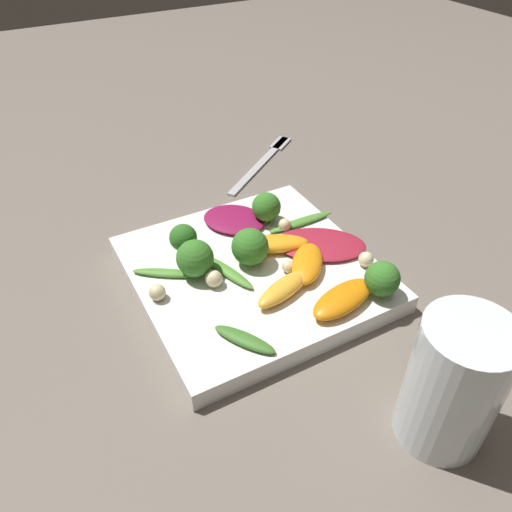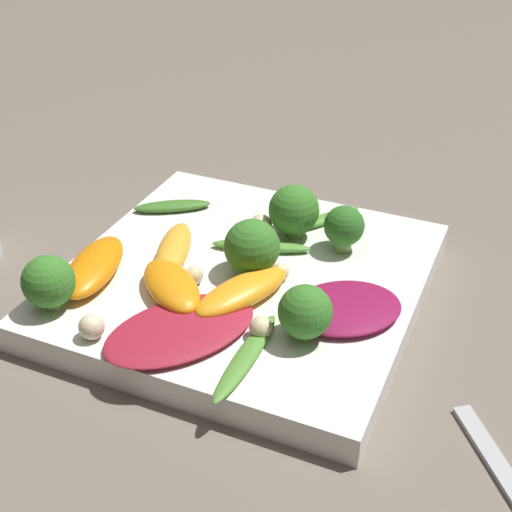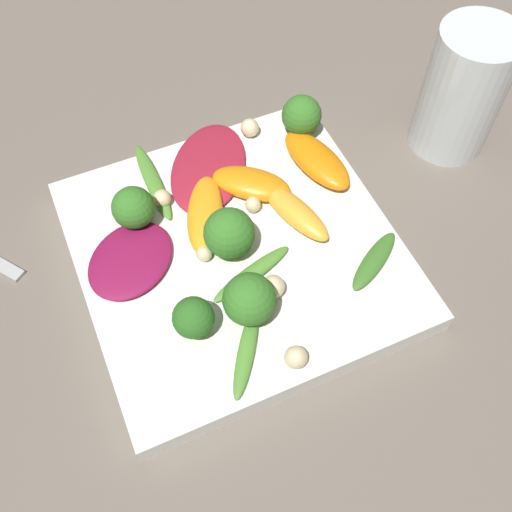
{
  "view_description": "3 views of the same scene",
  "coord_description": "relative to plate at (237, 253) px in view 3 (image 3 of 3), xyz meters",
  "views": [
    {
      "loc": [
        -0.2,
        -0.37,
        0.37
      ],
      "look_at": [
        -0.0,
        -0.01,
        0.04
      ],
      "focal_mm": 35.0,
      "sensor_mm": 36.0,
      "label": 1
    },
    {
      "loc": [
        0.39,
        0.18,
        0.31
      ],
      "look_at": [
        0.01,
        0.01,
        0.05
      ],
      "focal_mm": 50.0,
      "sensor_mm": 36.0,
      "label": 2
    },
    {
      "loc": [
        -0.25,
        0.09,
        0.42
      ],
      "look_at": [
        -0.02,
        -0.01,
        0.03
      ],
      "focal_mm": 42.0,
      "sensor_mm": 36.0,
      "label": 3
    }
  ],
  "objects": [
    {
      "name": "broccoli_floret_4",
      "position": [
        0.09,
        -0.1,
        0.03
      ],
      "size": [
        0.04,
        0.04,
        0.04
      ],
      "color": "#84AD5B",
      "rests_on": "plate"
    },
    {
      "name": "arugula_sprig_2",
      "position": [
        0.09,
        0.04,
        0.01
      ],
      "size": [
        0.09,
        0.01,
        0.01
      ],
      "color": "#518E33",
      "rests_on": "plate"
    },
    {
      "name": "macadamia_nut_0",
      "position": [
        -0.05,
        -0.01,
        0.02
      ],
      "size": [
        0.02,
        0.02,
        0.02
      ],
      "color": "beige",
      "rests_on": "plate"
    },
    {
      "name": "plate",
      "position": [
        0.0,
        0.0,
        0.0
      ],
      "size": [
        0.25,
        0.25,
        0.02
      ],
      "color": "white",
      "rests_on": "ground_plane"
    },
    {
      "name": "macadamia_nut_2",
      "position": [
        0.11,
        -0.06,
        0.02
      ],
      "size": [
        0.02,
        0.02,
        0.02
      ],
      "color": "beige",
      "rests_on": "plate"
    },
    {
      "name": "radicchio_leaf_0",
      "position": [
        0.02,
        0.08,
        0.02
      ],
      "size": [
        0.1,
        0.1,
        0.01
      ],
      "color": "maroon",
      "rests_on": "plate"
    },
    {
      "name": "macadamia_nut_1",
      "position": [
        0.03,
        -0.03,
        0.02
      ],
      "size": [
        0.01,
        0.01,
        0.01
      ],
      "color": "beige",
      "rests_on": "plate"
    },
    {
      "name": "macadamia_nut_4",
      "position": [
        0.0,
        0.03,
        0.02
      ],
      "size": [
        0.01,
        0.01,
        0.01
      ],
      "color": "beige",
      "rests_on": "plate"
    },
    {
      "name": "broccoli_floret_3",
      "position": [
        -0.06,
        0.01,
        0.03
      ],
      "size": [
        0.04,
        0.04,
        0.04
      ],
      "color": "#7A9E51",
      "rests_on": "plate"
    },
    {
      "name": "macadamia_nut_3",
      "position": [
        0.06,
        0.04,
        0.02
      ],
      "size": [
        0.01,
        0.01,
        0.01
      ],
      "color": "beige",
      "rests_on": "plate"
    },
    {
      "name": "arugula_sprig_0",
      "position": [
        -0.03,
        0.0,
        0.01
      ],
      "size": [
        0.04,
        0.08,
        0.01
      ],
      "color": "#518E33",
      "rests_on": "plate"
    },
    {
      "name": "broccoli_floret_1",
      "position": [
        0.05,
        0.07,
        0.03
      ],
      "size": [
        0.03,
        0.03,
        0.04
      ],
      "color": "#7A9E51",
      "rests_on": "plate"
    },
    {
      "name": "arugula_sprig_3",
      "position": [
        -0.09,
        0.03,
        0.01
      ],
      "size": [
        0.07,
        0.05,
        0.01
      ],
      "color": "#518E33",
      "rests_on": "plate"
    },
    {
      "name": "macadamia_nut_5",
      "position": [
        -0.11,
        -0.0,
        0.02
      ],
      "size": [
        0.02,
        0.02,
        0.02
      ],
      "color": "beige",
      "rests_on": "plate"
    },
    {
      "name": "orange_segment_1",
      "position": [
        0.03,
        0.01,
        0.02
      ],
      "size": [
        0.08,
        0.06,
        0.02
      ],
      "color": "orange",
      "rests_on": "plate"
    },
    {
      "name": "arugula_sprig_1",
      "position": [
        -0.06,
        -0.09,
        0.01
      ],
      "size": [
        0.05,
        0.06,
        0.01
      ],
      "color": "#3D7528",
      "rests_on": "plate"
    },
    {
      "name": "drinking_glass",
      "position": [
        0.05,
        -0.23,
        0.05
      ],
      "size": [
        0.07,
        0.07,
        0.12
      ],
      "color": "white",
      "rests_on": "ground_plane"
    },
    {
      "name": "orange_segment_0",
      "position": [
        0.01,
        -0.06,
        0.02
      ],
      "size": [
        0.08,
        0.04,
        0.02
      ],
      "color": "#FCAD33",
      "rests_on": "plate"
    },
    {
      "name": "broccoli_floret_2",
      "position": [
        -0.06,
        0.06,
        0.03
      ],
      "size": [
        0.03,
        0.03,
        0.04
      ],
      "color": "#84AD5B",
      "rests_on": "plate"
    },
    {
      "name": "orange_segment_3",
      "position": [
        0.05,
        -0.03,
        0.02
      ],
      "size": [
        0.07,
        0.07,
        0.02
      ],
      "color": "orange",
      "rests_on": "plate"
    },
    {
      "name": "ground_plane",
      "position": [
        0.0,
        0.0,
        -0.01
      ],
      "size": [
        2.4,
        2.4,
        0.0
      ],
      "primitive_type": "plane",
      "color": "#6B6056"
    },
    {
      "name": "orange_segment_2",
      "position": [
        0.05,
        -0.1,
        0.02
      ],
      "size": [
        0.08,
        0.05,
        0.02
      ],
      "color": "orange",
      "rests_on": "plate"
    },
    {
      "name": "radicchio_leaf_1",
      "position": [
        0.08,
        -0.01,
        0.02
      ],
      "size": [
        0.12,
        0.11,
        0.01
      ],
      "color": "maroon",
      "rests_on": "plate"
    },
    {
      "name": "broccoli_floret_0",
      "position": [
        -0.0,
        0.01,
        0.03
      ],
      "size": [
        0.04,
        0.04,
        0.04
      ],
      "color": "#7A9E51",
      "rests_on": "plate"
    }
  ]
}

